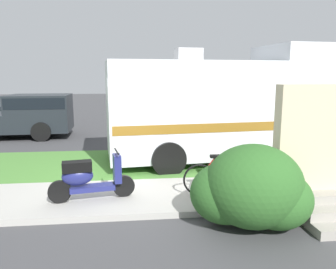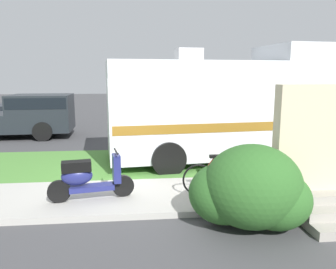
{
  "view_description": "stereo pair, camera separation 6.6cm",
  "coord_description": "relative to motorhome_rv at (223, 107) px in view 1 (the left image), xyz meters",
  "views": [
    {
      "loc": [
        0.56,
        -7.72,
        2.55
      ],
      "look_at": [
        1.45,
        0.3,
        1.1
      ],
      "focal_mm": 35.07,
      "sensor_mm": 36.0,
      "label": 1
    },
    {
      "loc": [
        0.63,
        -7.73,
        2.55
      ],
      "look_at": [
        1.45,
        0.3,
        1.1
      ],
      "focal_mm": 35.07,
      "sensor_mm": 36.0,
      "label": 2
    }
  ],
  "objects": [
    {
      "name": "scooter",
      "position": [
        -3.56,
        -3.13,
        -1.06
      ],
      "size": [
        1.68,
        0.58,
        0.97
      ],
      "color": "black",
      "rests_on": "ground"
    },
    {
      "name": "sidewalk",
      "position": [
        -3.26,
        -2.93,
        -1.58
      ],
      "size": [
        24.0,
        2.0,
        0.12
      ],
      "color": "#ADAAA3",
      "rests_on": "ground"
    },
    {
      "name": "porch_steps",
      "position": [
        0.89,
        -4.02,
        -0.67
      ],
      "size": [
        2.0,
        1.26,
        2.4
      ],
      "color": "#9E998E",
      "rests_on": "ground"
    },
    {
      "name": "bush_by_porch",
      "position": [
        -0.73,
        -4.42,
        -0.98
      ],
      "size": [
        1.99,
        1.49,
        1.41
      ],
      "color": "#2D6026",
      "rests_on": "ground"
    },
    {
      "name": "ground_plane",
      "position": [
        -3.26,
        -1.73,
        -1.64
      ],
      "size": [
        80.0,
        80.0,
        0.0
      ],
      "primitive_type": "plane",
      "color": "#424244"
    },
    {
      "name": "bicycle",
      "position": [
        -0.83,
        -3.09,
        -1.15
      ],
      "size": [
        1.69,
        0.52,
        0.88
      ],
      "color": "black",
      "rests_on": "ground"
    },
    {
      "name": "pickup_truck_near",
      "position": [
        -7.37,
        4.61,
        -0.69
      ],
      "size": [
        5.46,
        2.27,
        1.78
      ],
      "color": "#1E2328",
      "rests_on": "ground"
    },
    {
      "name": "bottle_green",
      "position": [
        0.48,
        -3.04,
        -1.41
      ],
      "size": [
        0.08,
        0.08,
        0.27
      ],
      "color": "#19722D",
      "rests_on": "ground"
    },
    {
      "name": "grass_strip",
      "position": [
        -3.26,
        -0.23,
        -1.6
      ],
      "size": [
        24.0,
        3.4,
        0.08
      ],
      "color": "#4C8438",
      "rests_on": "ground"
    },
    {
      "name": "motorhome_rv",
      "position": [
        0.0,
        0.0,
        0.0
      ],
      "size": [
        6.75,
        3.1,
        3.44
      ],
      "color": "silver",
      "rests_on": "ground"
    }
  ]
}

